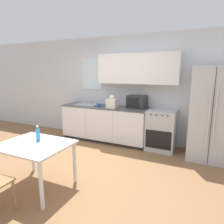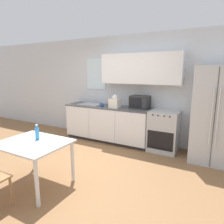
% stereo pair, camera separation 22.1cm
% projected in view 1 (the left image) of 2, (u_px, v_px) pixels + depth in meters
% --- Properties ---
extents(ground_plane, '(12.00, 12.00, 0.00)m').
position_uv_depth(ground_plane, '(78.00, 169.00, 3.76)').
color(ground_plane, olive).
extents(wall_back, '(12.00, 0.38, 2.70)m').
position_uv_depth(wall_back, '(122.00, 85.00, 5.17)').
color(wall_back, silver).
rests_on(wall_back, ground_plane).
extents(kitchen_counter, '(2.31, 0.65, 0.92)m').
position_uv_depth(kitchen_counter, '(105.00, 123.00, 5.24)').
color(kitchen_counter, '#333333').
rests_on(kitchen_counter, ground_plane).
extents(oven_range, '(0.64, 0.63, 0.93)m').
position_uv_depth(oven_range, '(161.00, 130.00, 4.64)').
color(oven_range, '#B7BABC').
rests_on(oven_range, ground_plane).
extents(refrigerator, '(0.82, 0.80, 1.92)m').
position_uv_depth(refrigerator, '(211.00, 114.00, 4.06)').
color(refrigerator, silver).
rests_on(refrigerator, ground_plane).
extents(kitchen_sink, '(0.59, 0.42, 0.23)m').
position_uv_depth(kitchen_sink, '(87.00, 104.00, 5.38)').
color(kitchen_sink, '#B7BABC').
rests_on(kitchen_sink, kitchen_counter).
extents(microwave, '(0.46, 0.33, 0.31)m').
position_uv_depth(microwave, '(137.00, 102.00, 4.88)').
color(microwave, '#282828').
rests_on(microwave, kitchen_counter).
extents(coffee_mug, '(0.12, 0.08, 0.09)m').
position_uv_depth(coffee_mug, '(98.00, 105.00, 5.04)').
color(coffee_mug, '#335999').
rests_on(coffee_mug, kitchen_counter).
extents(grocery_bag_0, '(0.25, 0.22, 0.33)m').
position_uv_depth(grocery_bag_0, '(112.00, 102.00, 4.88)').
color(grocery_bag_0, silver).
rests_on(grocery_bag_0, kitchen_counter).
extents(dining_table, '(1.05, 0.86, 0.72)m').
position_uv_depth(dining_table, '(35.00, 150.00, 3.07)').
color(dining_table, white).
rests_on(dining_table, ground_plane).
extents(drink_bottle, '(0.07, 0.07, 0.25)m').
position_uv_depth(drink_bottle, '(38.00, 135.00, 3.15)').
color(drink_bottle, '#338CD8').
rests_on(drink_bottle, dining_table).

